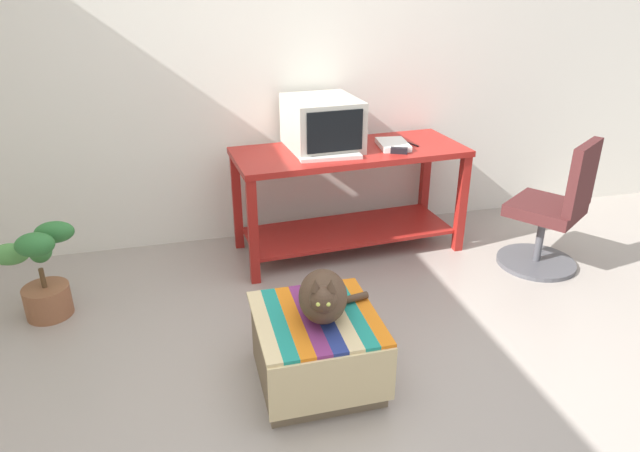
{
  "coord_description": "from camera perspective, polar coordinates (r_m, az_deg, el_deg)",
  "views": [
    {
      "loc": [
        -0.67,
        -1.91,
        1.85
      ],
      "look_at": [
        0.05,
        0.85,
        0.55
      ],
      "focal_mm": 31.83,
      "sensor_mm": 36.0,
      "label": 1
    }
  ],
  "objects": [
    {
      "name": "book",
      "position": [
        3.92,
        7.35,
        8.13
      ],
      "size": [
        0.22,
        0.29,
        0.04
      ],
      "primitive_type": "cube",
      "rotation": [
        0.0,
        0.0,
        -0.12
      ],
      "color": "white",
      "rests_on": "desk"
    },
    {
      "name": "cat",
      "position": [
        2.62,
        0.33,
        -7.07
      ],
      "size": [
        0.4,
        0.38,
        0.27
      ],
      "rotation": [
        0.0,
        0.0,
        -0.25
      ],
      "color": "#473323",
      "rests_on": "ottoman_with_blanket"
    },
    {
      "name": "stapler",
      "position": [
        3.78,
        7.96,
        7.53
      ],
      "size": [
        0.12,
        0.08,
        0.04
      ],
      "primitive_type": "cube",
      "rotation": [
        0.0,
        0.0,
        1.16
      ],
      "color": "black",
      "rests_on": "desk"
    },
    {
      "name": "ground_plane",
      "position": [
        2.74,
        3.6,
        -18.0
      ],
      "size": [
        14.0,
        14.0,
        0.0
      ],
      "primitive_type": "plane",
      "color": "#9E9389"
    },
    {
      "name": "pen",
      "position": [
        4.0,
        9.2,
        8.16
      ],
      "size": [
        0.05,
        0.14,
        0.01
      ],
      "primitive_type": "cylinder",
      "rotation": [
        0.0,
        1.57,
        1.87
      ],
      "color": "black",
      "rests_on": "desk"
    },
    {
      "name": "potted_plant",
      "position": [
        3.58,
        -26.15,
        -4.4
      ],
      "size": [
        0.45,
        0.43,
        0.58
      ],
      "color": "brown",
      "rests_on": "ground_plane"
    },
    {
      "name": "office_chair",
      "position": [
        4.0,
        22.4,
        1.09
      ],
      "size": [
        0.58,
        0.58,
        0.89
      ],
      "rotation": [
        0.0,
        0.0,
        3.75
      ],
      "color": "#4C4C51",
      "rests_on": "ground_plane"
    },
    {
      "name": "tv_monitor",
      "position": [
        3.84,
        0.21,
        10.23
      ],
      "size": [
        0.48,
        0.54,
        0.33
      ],
      "rotation": [
        0.0,
        0.0,
        0.07
      ],
      "color": "#BCB7A8",
      "rests_on": "desk"
    },
    {
      "name": "ottoman_with_blanket",
      "position": [
        2.78,
        -0.36,
        -12.22
      ],
      "size": [
        0.57,
        0.61,
        0.37
      ],
      "color": "#7A664C",
      "rests_on": "ground_plane"
    },
    {
      "name": "back_wall",
      "position": [
        4.05,
        -5.2,
        16.6
      ],
      "size": [
        8.0,
        0.1,
        2.6
      ],
      "primitive_type": "cube",
      "color": "silver",
      "rests_on": "ground_plane"
    },
    {
      "name": "desk",
      "position": [
        3.92,
        2.95,
        4.45
      ],
      "size": [
        1.6,
        0.72,
        0.74
      ],
      "rotation": [
        0.0,
        0.0,
        0.07
      ],
      "color": "maroon",
      "rests_on": "ground_plane"
    },
    {
      "name": "keyboard",
      "position": [
        3.66,
        0.98,
        7.05
      ],
      "size": [
        0.4,
        0.16,
        0.02
      ],
      "primitive_type": "cube",
      "rotation": [
        0.0,
        0.0,
        -0.03
      ],
      "color": "beige",
      "rests_on": "desk"
    }
  ]
}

